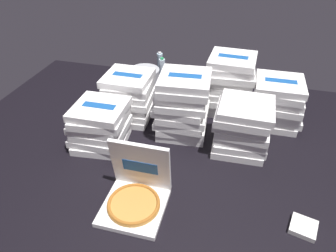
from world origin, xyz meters
TOP-DOWN VIEW (x-y plane):
  - ground_plane at (0.00, 0.00)m, footprint 3.20×2.40m
  - open_pizza_box at (-0.04, -0.50)m, footprint 0.35×0.36m
  - pizza_stack_left_far at (-0.40, 0.35)m, footprint 0.39×0.39m
  - pizza_stack_center_near at (0.06, 0.25)m, footprint 0.38×0.39m
  - pizza_stack_left_near at (0.49, 0.17)m, footprint 0.38×0.38m
  - pizza_stack_right_near at (0.73, 0.56)m, footprint 0.38×0.38m
  - pizza_stack_right_far at (0.36, 0.66)m, footprint 0.38×0.38m
  - pizza_stack_left_mid at (-0.47, -0.03)m, footprint 0.39×0.38m
  - ice_bucket at (-0.45, 0.89)m, footprint 0.28×0.28m
  - water_bottle_0 at (-0.32, 1.03)m, footprint 0.06×0.06m
  - water_bottle_1 at (-0.54, 0.64)m, footprint 0.06×0.06m
  - water_bottle_2 at (-0.37, 1.16)m, footprint 0.06×0.06m
  - napkin_pile at (0.87, -0.44)m, footprint 0.16×0.16m

SIDE VIEW (x-z plane):
  - ground_plane at x=0.00m, z-range -0.02..0.00m
  - napkin_pile at x=0.87m, z-range 0.00..0.03m
  - open_pizza_box at x=-0.04m, z-range -0.11..0.27m
  - ice_bucket at x=-0.45m, z-range 0.00..0.16m
  - water_bottle_0 at x=-0.32m, z-range -0.01..0.23m
  - water_bottle_1 at x=-0.54m, z-range -0.01..0.23m
  - water_bottle_2 at x=-0.37m, z-range -0.01..0.23m
  - pizza_stack_left_mid at x=-0.47m, z-range 0.00..0.31m
  - pizza_stack_left_near at x=0.49m, z-range 0.00..0.36m
  - pizza_stack_left_far at x=-0.40m, z-range 0.00..0.37m
  - pizza_stack_right_near at x=0.73m, z-range 0.00..0.37m
  - pizza_stack_center_near at x=0.06m, z-range 0.00..0.47m
  - pizza_stack_right_far at x=0.36m, z-range 0.00..0.47m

